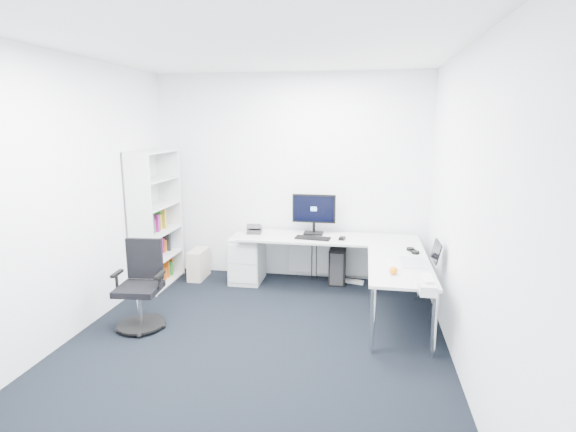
% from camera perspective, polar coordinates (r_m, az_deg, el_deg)
% --- Properties ---
extents(ground, '(4.20, 4.20, 0.00)m').
position_cam_1_polar(ground, '(4.39, -4.44, -16.31)').
color(ground, black).
extents(ceiling, '(4.20, 4.20, 0.00)m').
position_cam_1_polar(ceiling, '(3.93, -5.10, 21.03)').
color(ceiling, white).
extents(wall_back, '(3.60, 0.02, 2.70)m').
position_cam_1_polar(wall_back, '(5.98, 0.29, 4.89)').
color(wall_back, white).
rests_on(wall_back, ground).
extents(wall_front, '(3.60, 0.02, 2.70)m').
position_cam_1_polar(wall_front, '(2.05, -19.76, -9.34)').
color(wall_front, white).
rests_on(wall_front, ground).
extents(wall_left, '(0.02, 4.20, 2.70)m').
position_cam_1_polar(wall_left, '(4.72, -26.42, 1.83)').
color(wall_left, white).
rests_on(wall_left, ground).
extents(wall_right, '(0.02, 4.20, 2.70)m').
position_cam_1_polar(wall_right, '(3.91, 21.75, 0.39)').
color(wall_right, white).
rests_on(wall_right, ground).
extents(l_desk, '(2.24, 1.26, 0.65)m').
position_cam_1_polar(l_desk, '(5.45, 4.81, -6.86)').
color(l_desk, '#B9BCBC').
rests_on(l_desk, ground).
extents(drawer_pedestal, '(0.40, 0.49, 0.61)m').
position_cam_1_polar(drawer_pedestal, '(5.97, -5.21, -5.44)').
color(drawer_pedestal, '#B9BCBC').
rests_on(drawer_pedestal, ground).
extents(bookshelf, '(0.34, 0.87, 1.73)m').
position_cam_1_polar(bookshelf, '(5.94, -16.44, -0.37)').
color(bookshelf, silver).
rests_on(bookshelf, ground).
extents(task_chair, '(0.54, 0.54, 0.89)m').
position_cam_1_polar(task_chair, '(4.82, -18.45, -8.49)').
color(task_chair, black).
rests_on(task_chair, ground).
extents(black_pc_tower, '(0.21, 0.48, 0.47)m').
position_cam_1_polar(black_pc_tower, '(6.01, 6.34, -6.08)').
color(black_pc_tower, black).
rests_on(black_pc_tower, ground).
extents(beige_pc_tower, '(0.19, 0.42, 0.39)m').
position_cam_1_polar(beige_pc_tower, '(6.21, -11.27, -5.98)').
color(beige_pc_tower, '#BFB6A3').
rests_on(beige_pc_tower, ground).
extents(power_strip, '(0.39, 0.16, 0.04)m').
position_cam_1_polar(power_strip, '(6.03, 7.77, -8.17)').
color(power_strip, silver).
rests_on(power_strip, ground).
extents(monitor, '(0.56, 0.18, 0.53)m').
position_cam_1_polar(monitor, '(5.76, 3.29, 0.28)').
color(monitor, black).
rests_on(monitor, l_desk).
extents(black_keyboard, '(0.45, 0.21, 0.02)m').
position_cam_1_polar(black_keyboard, '(5.57, 3.15, -2.82)').
color(black_keyboard, black).
rests_on(black_keyboard, l_desk).
extents(mouse, '(0.08, 0.12, 0.03)m').
position_cam_1_polar(mouse, '(5.56, 6.90, -2.83)').
color(mouse, black).
rests_on(mouse, l_desk).
extents(desk_phone, '(0.20, 0.20, 0.13)m').
position_cam_1_polar(desk_phone, '(5.86, -4.29, -1.57)').
color(desk_phone, '#2B2B2D').
rests_on(desk_phone, l_desk).
extents(laptop, '(0.39, 0.38, 0.26)m').
position_cam_1_polar(laptop, '(4.74, 15.67, -4.33)').
color(laptop, silver).
rests_on(laptop, l_desk).
extents(white_keyboard, '(0.17, 0.40, 0.01)m').
position_cam_1_polar(white_keyboard, '(4.69, 12.91, -5.94)').
color(white_keyboard, silver).
rests_on(white_keyboard, l_desk).
extents(headphones, '(0.19, 0.23, 0.05)m').
position_cam_1_polar(headphones, '(5.19, 15.59, -4.15)').
color(headphones, black).
rests_on(headphones, l_desk).
extents(orange_fruit, '(0.08, 0.08, 0.08)m').
position_cam_1_polar(orange_fruit, '(4.39, 13.24, -6.75)').
color(orange_fruit, orange).
rests_on(orange_fruit, l_desk).
extents(tissue_box, '(0.13, 0.26, 0.09)m').
position_cam_1_polar(tissue_box, '(4.02, 17.24, -8.65)').
color(tissue_box, silver).
rests_on(tissue_box, l_desk).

